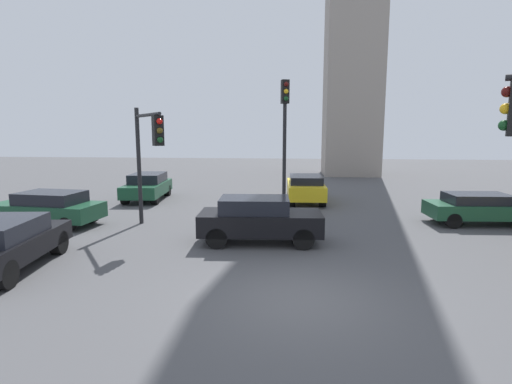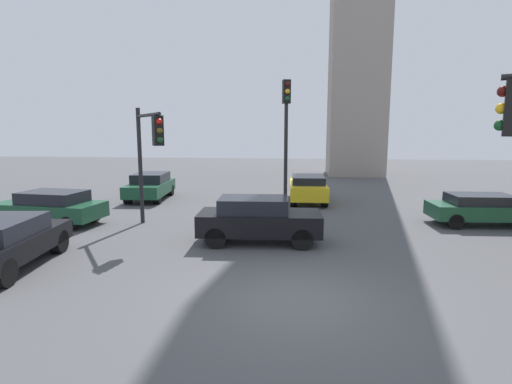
# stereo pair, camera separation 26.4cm
# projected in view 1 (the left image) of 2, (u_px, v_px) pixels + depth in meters

# --- Properties ---
(ground_plane) EXTENTS (88.71, 88.71, 0.00)m
(ground_plane) POSITION_uv_depth(u_px,v_px,m) (298.00, 300.00, 8.76)
(ground_plane) COLOR #4C4C4F
(traffic_light_1) EXTENTS (1.85, 2.48, 4.58)m
(traffic_light_1) POSITION_uv_depth(u_px,v_px,m) (148.00, 145.00, 14.32)
(traffic_light_1) COLOR black
(traffic_light_1) RESTS_ON ground_plane
(traffic_light_2) EXTENTS (0.39, 0.49, 5.85)m
(traffic_light_2) POSITION_uv_depth(u_px,v_px,m) (285.00, 123.00, 17.24)
(traffic_light_2) COLOR black
(traffic_light_2) RESTS_ON ground_plane
(car_0) EXTENTS (4.10, 1.90, 1.53)m
(car_0) POSITION_uv_depth(u_px,v_px,m) (259.00, 219.00, 13.12)
(car_0) COLOR black
(car_0) RESTS_ON ground_plane
(car_1) EXTENTS (4.20, 1.86, 1.23)m
(car_1) POSITION_uv_depth(u_px,v_px,m) (481.00, 208.00, 15.72)
(car_1) COLOR #19472D
(car_1) RESTS_ON ground_plane
(car_3) EXTENTS (2.15, 4.12, 1.41)m
(car_3) POSITION_uv_depth(u_px,v_px,m) (147.00, 186.00, 21.33)
(car_3) COLOR #19472D
(car_3) RESTS_ON ground_plane
(car_4) EXTENTS (4.31, 2.19, 1.35)m
(car_4) POSITION_uv_depth(u_px,v_px,m) (48.00, 208.00, 15.51)
(car_4) COLOR #19472D
(car_4) RESTS_ON ground_plane
(car_5) EXTENTS (2.15, 4.16, 1.40)m
(car_5) POSITION_uv_depth(u_px,v_px,m) (6.00, 243.00, 10.53)
(car_5) COLOR black
(car_5) RESTS_ON ground_plane
(car_6) EXTENTS (1.94, 4.14, 1.40)m
(car_6) POSITION_uv_depth(u_px,v_px,m) (305.00, 188.00, 20.69)
(car_6) COLOR yellow
(car_6) RESTS_ON ground_plane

